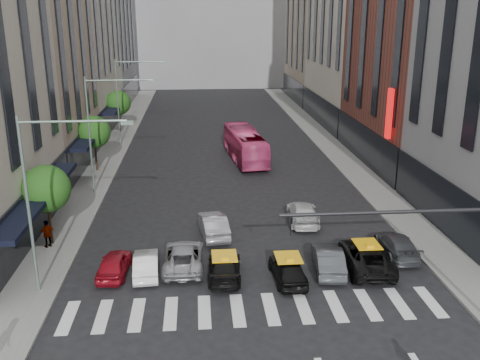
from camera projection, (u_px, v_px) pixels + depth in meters
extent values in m
plane|color=black|center=(262.00, 327.00, 24.36)|extent=(160.00, 160.00, 0.00)
cube|color=slate|center=(107.00, 159.00, 51.97)|extent=(3.00, 96.00, 0.15)
cube|color=slate|center=(339.00, 154.00, 53.77)|extent=(3.00, 96.00, 0.15)
cube|color=tan|center=(29.00, 33.00, 46.07)|extent=(8.00, 16.00, 24.00)
cube|color=gray|center=(99.00, 4.00, 80.36)|extent=(8.00, 18.00, 30.00)
cube|color=brown|center=(417.00, 21.00, 47.49)|extent=(8.00, 18.00, 26.00)
cube|color=tan|center=(321.00, 11.00, 83.33)|extent=(8.00, 18.00, 28.00)
cylinder|color=black|center=(50.00, 219.00, 32.43)|extent=(0.18, 0.18, 3.15)
sphere|color=#164313|center=(46.00, 189.00, 31.85)|extent=(2.88, 2.88, 2.88)
cylinder|color=black|center=(96.00, 153.00, 47.65)|extent=(0.18, 0.18, 3.15)
sphere|color=#164313|center=(94.00, 132.00, 47.07)|extent=(2.88, 2.88, 2.88)
cylinder|color=black|center=(119.00, 119.00, 62.86)|extent=(0.18, 0.18, 3.15)
sphere|color=#164313|center=(118.00, 103.00, 62.29)|extent=(2.88, 2.88, 2.88)
cylinder|color=gray|center=(28.00, 208.00, 25.91)|extent=(0.16, 0.16, 9.00)
cylinder|color=gray|center=(73.00, 121.00, 24.85)|extent=(5.00, 0.12, 0.12)
cube|color=gray|center=(127.00, 123.00, 25.08)|extent=(0.60, 0.25, 0.18)
cylinder|color=gray|center=(90.00, 136.00, 41.13)|extent=(0.16, 0.16, 9.00)
cylinder|color=gray|center=(119.00, 80.00, 40.07)|extent=(5.00, 0.12, 0.12)
cube|color=gray|center=(152.00, 81.00, 40.30)|extent=(0.60, 0.25, 0.18)
cylinder|color=gray|center=(118.00, 102.00, 56.35)|extent=(0.16, 0.16, 9.00)
cylinder|color=gray|center=(139.00, 62.00, 55.29)|extent=(5.00, 0.12, 0.12)
cube|color=gray|center=(164.00, 63.00, 55.51)|extent=(0.60, 0.25, 0.18)
cylinder|color=black|center=(399.00, 212.00, 22.11)|extent=(10.00, 0.16, 0.16)
imported|color=black|center=(291.00, 227.00, 21.91)|extent=(0.13, 0.16, 0.80)
cube|color=red|center=(389.00, 114.00, 42.58)|extent=(0.30, 0.70, 4.00)
imported|color=maroon|center=(114.00, 264.00, 29.02)|extent=(1.74, 3.83, 1.27)
imported|color=white|center=(146.00, 264.00, 29.08)|extent=(1.56, 3.83, 1.23)
imported|color=#9F9FA4|center=(183.00, 256.00, 29.88)|extent=(2.24, 4.82, 1.34)
imported|color=black|center=(224.00, 267.00, 28.72)|extent=(1.97, 4.38, 1.24)
imported|color=black|center=(288.00, 269.00, 28.37)|extent=(1.77, 4.00, 1.34)
imported|color=#3A3D41|center=(328.00, 259.00, 29.45)|extent=(1.94, 4.39, 1.40)
imported|color=black|center=(366.00, 256.00, 29.76)|extent=(2.69, 5.30, 1.44)
imported|color=#3C3F44|center=(397.00, 245.00, 31.39)|extent=(1.95, 4.47, 1.28)
imported|color=#A5A4AA|center=(213.00, 225.00, 34.18)|extent=(2.09, 4.61, 1.47)
imported|color=silver|center=(303.00, 213.00, 36.33)|extent=(2.30, 4.87, 1.37)
imported|color=#D63F77|center=(245.00, 145.00, 51.58)|extent=(3.63, 10.97, 3.00)
imported|color=gray|center=(47.00, 234.00, 32.07)|extent=(1.03, 0.96, 1.70)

